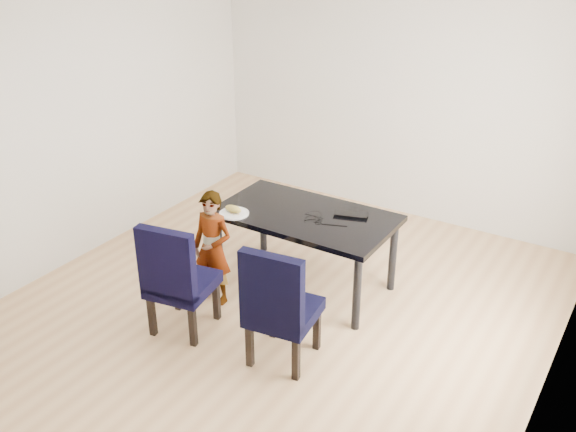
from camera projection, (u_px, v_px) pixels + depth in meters
The scene contains 13 objects.
floor at pixel (276, 310), 5.73m from camera, with size 4.50×5.00×0.01m, color tan.
wall_back at pixel (399, 98), 7.05m from camera, with size 4.50×0.01×2.70m, color silver.
wall_front at pixel (4, 325), 3.23m from camera, with size 4.50×0.01×2.70m, color white.
wall_left at pixel (80, 124), 6.21m from camera, with size 0.01×5.00×2.70m, color silver.
wall_right at pixel (573, 239), 4.06m from camera, with size 0.01×5.00×2.70m, color silver.
dining_table at pixel (305, 250), 5.94m from camera, with size 1.60×0.90×0.75m, color black.
chair_left at pixel (182, 275), 5.28m from camera, with size 0.49×0.51×1.02m, color black.
chair_right at pixel (284, 302), 4.91m from camera, with size 0.50×0.52×1.03m, color black.
child at pixel (213, 248), 5.65m from camera, with size 0.39×0.26×1.06m, color #FF4A15.
plate at pixel (234, 213), 5.77m from camera, with size 0.27×0.27×0.01m, color silver.
sandwich at pixel (233, 209), 5.76m from camera, with size 0.17×0.08×0.07m, color olive.
laptop at pixel (352, 212), 5.78m from camera, with size 0.31×0.20×0.02m, color black.
cable_tangle at pixel (312, 221), 5.65m from camera, with size 0.15×0.15×0.01m, color black.
Camera 1 is at (2.63, -4.01, 3.25)m, focal length 40.00 mm.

